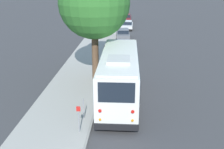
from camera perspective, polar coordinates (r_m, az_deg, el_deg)
The scene contains 10 objects.
ground_plane at distance 20.46m, azimuth 2.42°, elevation -3.77°, with size 160.00×160.00×0.00m, color #3D3D3F.
sidewalk_slab at distance 20.88m, azimuth -8.07°, elevation -3.23°, with size 80.00×4.08×0.15m, color #A3A099.
curb_strip at distance 20.55m, azimuth -2.29°, elevation -3.43°, with size 80.00×0.14×0.15m, color gray.
shuttle_bus at distance 18.78m, azimuth 1.51°, elevation 0.06°, with size 9.27×2.75×3.43m.
parked_sedan_navy at distance 30.74m, azimuth 2.07°, elevation 5.56°, with size 4.68×2.03×1.31m.
parked_sedan_gray at distance 37.64m, azimuth 2.25°, elevation 8.21°, with size 4.55×1.93×1.31m.
parked_sedan_white at distance 44.44m, azimuth 3.07°, elevation 9.97°, with size 4.27×1.86×1.28m.
parked_sedan_maroon at distance 51.65m, azimuth 2.93°, elevation 11.39°, with size 4.28×1.75×1.32m.
sign_post_near at distance 15.11m, azimuth -6.76°, elevation -8.98°, with size 0.06×0.22×1.53m.
sign_post_far at distance 16.46m, azimuth -5.78°, elevation -6.92°, with size 0.06×0.06×1.31m.
Camera 1 is at (-18.75, -0.54, 8.19)m, focal length 45.00 mm.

